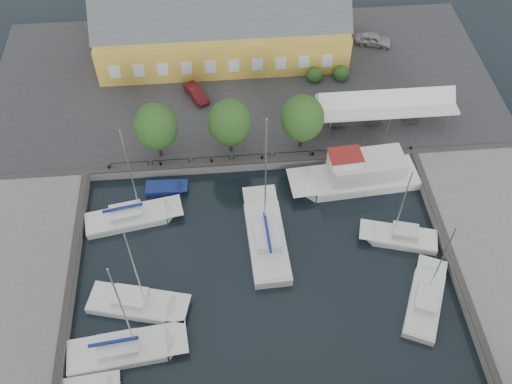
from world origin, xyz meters
TOP-DOWN VIEW (x-y plane):
  - ground at (0.00, 0.00)m, footprint 140.00×140.00m
  - north_quay at (0.00, 23.00)m, footprint 56.00×26.00m
  - west_quay at (-22.00, -2.00)m, footprint 12.00×24.00m
  - quay_edge_fittings at (0.02, 4.75)m, footprint 56.00×24.72m
  - warehouse at (-2.60, 28.36)m, footprint 28.56×14.00m
  - tent_canopy at (14.00, 14.50)m, footprint 14.00×4.00m
  - quay_trees at (-2.00, 12.00)m, footprint 18.20×4.20m
  - car_silver at (15.98, 28.17)m, footprint 4.67×3.00m
  - car_red at (-5.32, 20.36)m, footprint 2.94×4.01m
  - center_sailboat at (0.54, 1.53)m, footprint 3.57×10.89m
  - trawler at (10.13, 7.67)m, footprint 12.99×4.67m
  - east_boat_b at (12.57, 0.55)m, footprint 7.26×4.07m
  - east_boat_c at (13.05, -5.92)m, footprint 5.52×8.17m
  - west_boat_a at (-11.67, 4.89)m, footprint 9.28×4.06m
  - west_boat_c at (-10.82, -4.13)m, footprint 8.73×4.63m
  - west_boat_d at (-11.52, -8.10)m, footprint 9.66×3.80m
  - launch_nw at (-8.59, 8.31)m, footprint 4.21×1.81m

SIDE VIEW (x-z plane):
  - ground at x=0.00m, z-range 0.00..0.00m
  - launch_nw at x=-8.59m, z-range -0.35..0.53m
  - east_boat_c at x=13.05m, z-range -4.86..5.38m
  - west_boat_c at x=-10.82m, z-range -5.42..5.95m
  - east_boat_b at x=12.57m, z-range -4.61..5.14m
  - west_boat_d at x=-11.52m, z-range -5.96..6.50m
  - west_boat_a at x=-11.67m, z-range -5.67..6.21m
  - center_sailboat at x=0.54m, z-range -6.87..7.60m
  - north_quay at x=0.00m, z-range 0.00..1.00m
  - west_quay at x=-22.00m, z-range 0.00..1.00m
  - trawler at x=10.13m, z-range -1.48..3.52m
  - quay_edge_fittings at x=0.02m, z-range 0.86..1.26m
  - car_red at x=-5.32m, z-range 1.00..2.26m
  - car_silver at x=15.98m, z-range 1.00..2.48m
  - tent_canopy at x=14.00m, z-range 2.27..5.10m
  - warehouse at x=-2.60m, z-range -0.35..9.20m
  - quay_trees at x=-2.00m, z-range 1.73..8.03m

